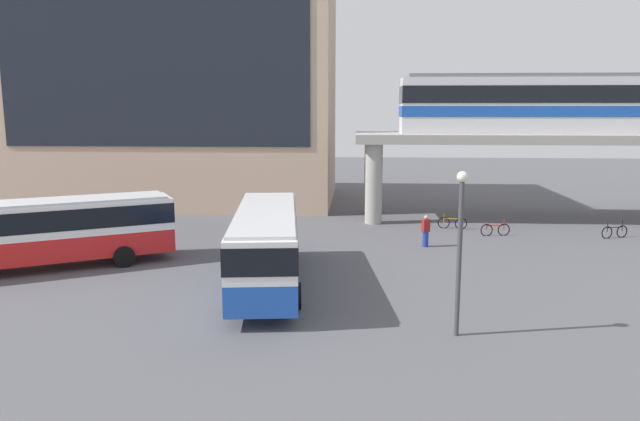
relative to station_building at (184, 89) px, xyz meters
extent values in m
plane|color=#515156|center=(9.86, -16.60, -8.87)|extent=(120.00, 120.00, 0.00)
cube|color=tan|center=(0.00, 0.03, 0.00)|extent=(23.73, 14.43, 17.74)
cube|color=black|center=(0.00, -7.24, 0.88)|extent=(21.36, 0.10, 9.94)
cube|color=#9E9B93|center=(27.10, -7.41, -3.43)|extent=(26.70, 5.81, 0.60)
cylinder|color=#9E9B93|center=(14.95, -9.52, -6.30)|extent=(1.10, 1.10, 5.15)
cylinder|color=#9E9B93|center=(14.95, -5.31, -6.30)|extent=(1.10, 1.10, 5.15)
cube|color=silver|center=(26.99, -7.41, -1.33)|extent=(20.52, 2.90, 3.60)
cube|color=#194CA5|center=(26.99, -7.41, -1.69)|extent=(20.58, 2.96, 0.70)
cube|color=black|center=(26.99, -7.41, -0.61)|extent=(20.58, 2.96, 1.10)
cube|color=slate|center=(26.99, -7.41, 0.59)|extent=(19.70, 2.61, 0.24)
cube|color=#1E4CB2|center=(10.06, -23.62, -7.82)|extent=(3.72, 11.21, 1.10)
cube|color=silver|center=(10.06, -23.62, -6.52)|extent=(3.72, 11.21, 1.50)
cube|color=black|center=(10.06, -23.62, -6.45)|extent=(3.77, 11.26, 0.96)
cube|color=silver|center=(10.06, -23.62, -5.71)|extent=(3.54, 10.65, 0.12)
cylinder|color=black|center=(8.42, -20.27, -8.37)|extent=(0.39, 1.03, 1.00)
cylinder|color=black|center=(10.91, -19.99, -8.37)|extent=(0.39, 1.03, 1.00)
cylinder|color=black|center=(9.17, -26.83, -8.37)|extent=(0.39, 1.03, 1.00)
cylinder|color=black|center=(11.65, -26.54, -8.37)|extent=(0.39, 1.03, 1.00)
cube|color=red|center=(-0.37, -21.55, -7.82)|extent=(10.82, 7.56, 1.10)
cube|color=white|center=(-0.37, -21.55, -6.52)|extent=(10.82, 7.56, 1.50)
cube|color=black|center=(-0.37, -21.55, -6.45)|extent=(10.87, 7.62, 0.96)
cube|color=silver|center=(-0.37, -21.55, -5.71)|extent=(10.28, 7.18, 0.12)
cylinder|color=black|center=(2.93, -21.13, -8.37)|extent=(1.01, 0.73, 1.00)
cylinder|color=black|center=(1.70, -18.95, -8.37)|extent=(1.01, 0.73, 1.00)
torus|color=black|center=(20.32, -11.09, -8.53)|extent=(0.74, 0.21, 0.74)
torus|color=black|center=(19.29, -10.89, -8.53)|extent=(0.74, 0.21, 0.74)
cylinder|color=orange|center=(19.81, -10.99, -8.25)|extent=(1.04, 0.26, 0.05)
cylinder|color=orange|center=(19.29, -10.89, -8.23)|extent=(0.04, 0.04, 0.55)
cylinder|color=orange|center=(20.32, -11.09, -8.18)|extent=(0.04, 0.04, 0.65)
torus|color=black|center=(29.24, -12.97, -8.53)|extent=(0.72, 0.31, 0.74)
torus|color=black|center=(28.25, -13.32, -8.53)|extent=(0.72, 0.31, 0.74)
cylinder|color=black|center=(28.74, -13.14, -8.25)|extent=(1.01, 0.40, 0.05)
cylinder|color=black|center=(28.25, -13.32, -8.23)|extent=(0.04, 0.04, 0.55)
cylinder|color=black|center=(29.24, -12.97, -8.18)|extent=(0.04, 0.04, 0.65)
torus|color=black|center=(22.51, -12.87, -8.53)|extent=(0.74, 0.19, 0.74)
torus|color=black|center=(21.48, -13.05, -8.53)|extent=(0.74, 0.19, 0.74)
cylinder|color=#B21E1E|center=(22.00, -12.96, -8.25)|extent=(1.04, 0.23, 0.05)
cylinder|color=#B21E1E|center=(21.48, -13.05, -8.23)|extent=(0.04, 0.04, 0.55)
cylinder|color=#B21E1E|center=(22.51, -12.87, -8.18)|extent=(0.04, 0.04, 0.65)
cylinder|color=navy|center=(17.58, -16.04, -8.46)|extent=(0.32, 0.32, 0.83)
cube|color=maroon|center=(17.58, -16.04, -7.71)|extent=(0.48, 0.42, 0.66)
sphere|color=tan|center=(17.58, -16.04, -7.27)|extent=(0.23, 0.23, 0.23)
cylinder|color=#3F3F44|center=(17.15, -28.86, -6.32)|extent=(0.16, 0.16, 5.11)
sphere|color=silver|center=(17.15, -28.86, -3.61)|extent=(0.36, 0.36, 0.36)
camera|label=1|loc=(13.78, -47.82, -1.47)|focal=33.50mm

